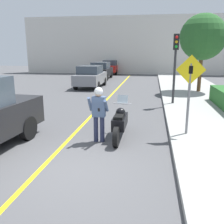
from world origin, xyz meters
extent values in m
plane|color=#4C4C4F|center=(0.00, 0.00, 0.00)|extent=(80.00, 80.00, 0.00)
cube|color=yellow|center=(-0.60, 6.00, 0.00)|extent=(0.12, 36.00, 0.01)
cube|color=beige|center=(0.00, 26.00, 3.42)|extent=(28.00, 1.20, 6.83)
cylinder|color=black|center=(0.99, 1.58, 0.30)|extent=(0.14, 0.61, 0.61)
cylinder|color=black|center=(0.99, 3.30, 0.30)|extent=(0.14, 0.61, 0.61)
cube|color=black|center=(0.99, 2.44, 0.53)|extent=(0.40, 1.18, 0.36)
sphere|color=black|center=(0.99, 2.61, 0.79)|extent=(0.32, 0.32, 0.32)
cube|color=black|center=(0.99, 2.18, 0.75)|extent=(0.28, 0.48, 0.10)
cylinder|color=silver|center=(0.99, 3.04, 1.01)|extent=(0.62, 0.03, 0.03)
cube|color=silver|center=(0.99, 3.11, 1.13)|extent=(0.36, 0.12, 0.31)
cylinder|color=#282D4C|center=(0.30, 1.93, 0.41)|extent=(0.14, 0.14, 0.81)
cylinder|color=#282D4C|center=(0.50, 1.93, 0.41)|extent=(0.14, 0.14, 0.81)
cube|color=slate|center=(0.40, 1.93, 1.12)|extent=(0.40, 0.22, 0.62)
cylinder|color=slate|center=(0.15, 1.83, 1.22)|extent=(0.09, 0.38, 0.48)
cylinder|color=slate|center=(0.65, 1.81, 1.18)|extent=(0.09, 0.44, 0.44)
sphere|color=tan|center=(0.40, 1.93, 1.53)|extent=(0.22, 0.22, 0.22)
sphere|color=white|center=(0.40, 1.93, 1.59)|extent=(0.26, 0.26, 0.26)
cube|color=black|center=(0.46, 1.65, 1.09)|extent=(0.06, 0.05, 0.11)
cylinder|color=black|center=(-1.87, 1.76, 0.38)|extent=(0.28, 0.78, 0.76)
cylinder|color=slate|center=(3.14, 2.73, 1.27)|extent=(0.08, 0.08, 2.25)
cube|color=yellow|center=(3.14, 2.71, 2.21)|extent=(0.91, 0.02, 0.91)
cube|color=black|center=(3.14, 2.70, 2.21)|extent=(0.12, 0.01, 0.24)
cylinder|color=#2D2D30|center=(3.07, 7.66, 1.86)|extent=(0.12, 0.12, 3.42)
cube|color=black|center=(3.07, 7.64, 3.19)|extent=(0.26, 0.22, 0.76)
sphere|color=red|center=(3.07, 7.52, 3.41)|extent=(0.14, 0.14, 0.14)
sphere|color=gold|center=(3.07, 7.52, 3.19)|extent=(0.14, 0.14, 0.14)
sphere|color=green|center=(3.07, 7.52, 2.97)|extent=(0.14, 0.14, 0.14)
cylinder|color=brown|center=(5.07, 11.96, 1.38)|extent=(0.24, 0.24, 2.46)
sphere|color=#285B28|center=(5.07, 11.96, 3.63)|extent=(2.91, 2.91, 2.91)
cylinder|color=black|center=(-3.57, 14.92, 0.32)|extent=(0.22, 0.64, 0.64)
cylinder|color=black|center=(-1.91, 14.92, 0.32)|extent=(0.22, 0.64, 0.64)
cylinder|color=black|center=(-3.57, 12.31, 0.32)|extent=(0.22, 0.64, 0.64)
cylinder|color=black|center=(-1.91, 12.31, 0.32)|extent=(0.22, 0.64, 0.64)
cube|color=gray|center=(-2.74, 13.62, 0.70)|extent=(1.80, 4.20, 0.76)
cube|color=#38424C|center=(-2.74, 13.45, 1.38)|extent=(1.58, 2.18, 0.60)
cylinder|color=black|center=(-4.00, 20.99, 0.32)|extent=(0.22, 0.64, 0.64)
cylinder|color=black|center=(-2.35, 20.99, 0.32)|extent=(0.22, 0.64, 0.64)
cylinder|color=black|center=(-4.00, 18.39, 0.32)|extent=(0.22, 0.64, 0.64)
cylinder|color=black|center=(-2.35, 18.39, 0.32)|extent=(0.22, 0.64, 0.64)
cube|color=black|center=(-3.17, 19.69, 0.70)|extent=(1.80, 4.20, 0.76)
cube|color=#38424C|center=(-3.17, 19.52, 1.38)|extent=(1.58, 2.18, 0.60)
cylinder|color=black|center=(-3.96, 26.87, 0.32)|extent=(0.22, 0.64, 0.64)
cylinder|color=black|center=(-2.30, 26.87, 0.32)|extent=(0.22, 0.64, 0.64)
cylinder|color=black|center=(-3.96, 24.26, 0.32)|extent=(0.22, 0.64, 0.64)
cylinder|color=black|center=(-2.30, 24.26, 0.32)|extent=(0.22, 0.64, 0.64)
cube|color=#B21E19|center=(-3.13, 25.56, 0.70)|extent=(1.80, 4.20, 0.76)
cube|color=#38424C|center=(-3.13, 25.40, 1.38)|extent=(1.58, 2.18, 0.60)
camera|label=1|loc=(1.97, -5.30, 2.76)|focal=40.00mm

